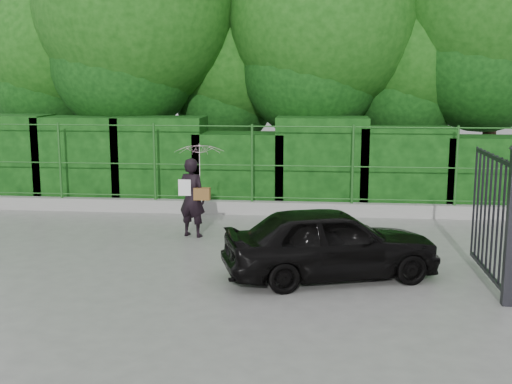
# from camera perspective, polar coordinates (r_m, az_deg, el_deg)

# --- Properties ---
(ground) EXTENTS (80.00, 80.00, 0.00)m
(ground) POSITION_cam_1_polar(r_m,az_deg,el_deg) (10.74, -5.08, -6.93)
(ground) COLOR gray
(kerb) EXTENTS (14.00, 0.25, 0.30)m
(kerb) POSITION_cam_1_polar(r_m,az_deg,el_deg) (15.01, -1.86, -1.38)
(kerb) COLOR #9E9E99
(kerb) RESTS_ON ground
(fence) EXTENTS (14.13, 0.06, 1.80)m
(fence) POSITION_cam_1_polar(r_m,az_deg,el_deg) (14.81, -1.04, 2.59)
(fence) COLOR #21581E
(fence) RESTS_ON kerb
(hedge) EXTENTS (14.20, 1.20, 2.22)m
(hedge) POSITION_cam_1_polar(r_m,az_deg,el_deg) (15.87, -2.25, 2.49)
(hedge) COLOR black
(hedge) RESTS_ON ground
(trees) EXTENTS (17.10, 6.15, 8.08)m
(trees) POSITION_cam_1_polar(r_m,az_deg,el_deg) (17.89, 3.23, 14.84)
(trees) COLOR black
(trees) RESTS_ON ground
(gate) EXTENTS (0.22, 2.33, 2.36)m
(gate) POSITION_cam_1_polar(r_m,az_deg,el_deg) (9.91, 21.06, -1.94)
(gate) COLOR black
(gate) RESTS_ON ground
(woman) EXTENTS (0.96, 0.98, 1.88)m
(woman) POSITION_cam_1_polar(r_m,az_deg,el_deg) (12.76, -5.25, 1.51)
(woman) COLOR black
(woman) RESTS_ON ground
(car) EXTENTS (3.65, 2.34, 1.16)m
(car) POSITION_cam_1_polar(r_m,az_deg,el_deg) (10.23, 6.67, -4.46)
(car) COLOR black
(car) RESTS_ON ground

